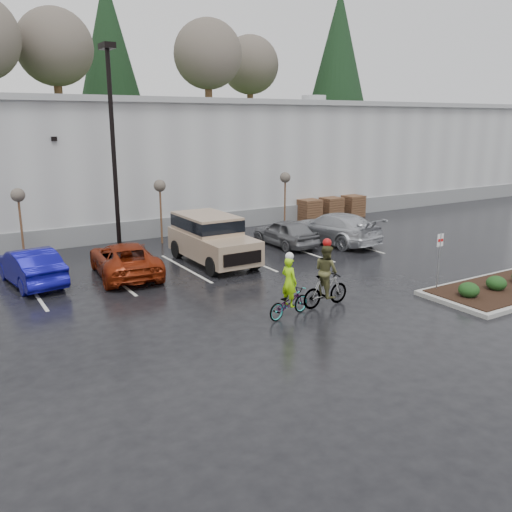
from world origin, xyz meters
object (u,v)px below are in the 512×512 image
car_blue (30,266)px  car_far_silver (333,228)px  sapling_west (18,199)px  pallet_stack_a (309,210)px  pallet_stack_c (353,206)px  lamppost (112,128)px  car_red (125,259)px  cyclist_hivis (289,297)px  sapling_east (285,181)px  cyclist_olive (326,282)px  pallet_stack_b (331,208)px  sapling_mid (160,189)px  fire_lane_sign (439,255)px  car_grey (285,232)px  suv_tan (213,240)px

car_blue → car_far_silver: 14.30m
sapling_west → pallet_stack_a: size_ratio=2.37×
sapling_west → pallet_stack_c: size_ratio=2.37×
lamppost → car_red: 6.32m
cyclist_hivis → car_red: bearing=8.6°
sapling_east → cyclist_olive: (-6.48, -11.81, -1.88)m
pallet_stack_b → car_far_silver: car_far_silver is taller
lamppost → pallet_stack_c: (16.00, 2.00, -5.01)m
sapling_mid → pallet_stack_b: (11.70, 1.00, -2.05)m
fire_lane_sign → cyclist_olive: 4.42m
car_grey → cyclist_olive: bearing=63.2°
pallet_stack_a → pallet_stack_c: size_ratio=1.00×
car_blue → car_red: car_blue is taller
car_red → sapling_east: bearing=-149.8°
sapling_mid → suv_tan: sapling_mid is taller
car_red → cyclist_hivis: size_ratio=2.30×
car_blue → suv_tan: suv_tan is taller
car_grey → sapling_west: bearing=-19.1°
lamppost → sapling_west: bearing=166.0°
pallet_stack_b → fire_lane_sign: size_ratio=0.61×
lamppost → pallet_stack_b: 15.19m
cyclist_olive → sapling_mid: bearing=3.2°
sapling_east → car_red: bearing=-156.7°
pallet_stack_c → cyclist_olive: (-12.48, -12.81, 0.17)m
pallet_stack_b → cyclist_olive: size_ratio=0.58×
fire_lane_sign → suv_tan: bearing=121.5°
pallet_stack_a → cyclist_olive: size_ratio=0.58×
car_far_silver → suv_tan: bearing=-3.8°
pallet_stack_a → pallet_stack_b: same height
pallet_stack_a → car_far_silver: car_far_silver is taller
pallet_stack_a → cyclist_olive: bearing=-125.0°
sapling_east → suv_tan: sapling_east is taller
sapling_mid → car_blue: size_ratio=0.75×
cyclist_hivis → fire_lane_sign: bearing=-111.2°
car_red → suv_tan: size_ratio=0.94×
pallet_stack_a → car_far_silver: size_ratio=0.26×
lamppost → sapling_west: (-4.00, 1.00, -2.96)m
fire_lane_sign → car_grey: size_ratio=0.55×
lamppost → sapling_east: lamppost is taller
pallet_stack_a → pallet_stack_c: 3.50m
sapling_east → suv_tan: 8.74m
sapling_mid → cyclist_olive: (1.02, -11.81, -1.88)m
car_red → suv_tan: bearing=-174.9°
pallet_stack_a → car_blue: (-16.89, -5.01, 0.03)m
pallet_stack_a → cyclist_hivis: 16.73m
pallet_stack_a → car_grey: bearing=-136.7°
lamppost → car_red: lamppost is taller
lamppost → car_grey: (7.44, -2.77, -5.01)m
sapling_west → cyclist_hivis: size_ratio=1.53×
fire_lane_sign → car_grey: 9.07m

